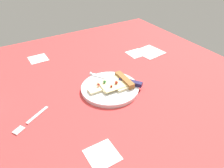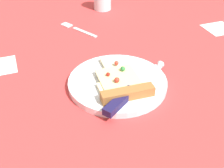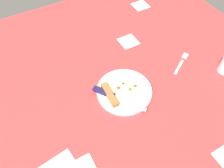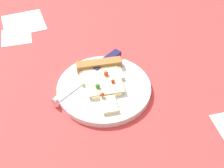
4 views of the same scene
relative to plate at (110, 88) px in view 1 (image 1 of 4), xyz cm
name	(u,v)px [view 1 (image 1 of 4)]	position (x,y,z in cm)	size (l,w,h in cm)	color
ground_plane	(102,105)	(6.79, 5.14, -2.29)	(146.13, 146.13, 3.00)	#D13838
plate	(110,88)	(0.00, 0.00, 0.00)	(23.74, 23.74, 1.59)	silver
pizza_slice	(115,83)	(-2.58, 0.11, 1.59)	(17.73, 12.10, 2.54)	beige
knife	(120,80)	(-5.77, -1.09, 1.40)	(15.52, 20.84, 2.45)	silver
fork	(30,121)	(33.09, 1.65, -0.40)	(14.16, 9.19, 0.80)	silver
napkin	(150,52)	(-36.46, -18.85, -0.60)	(13.00, 13.00, 0.40)	white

